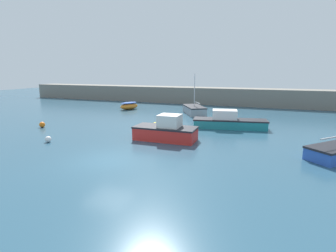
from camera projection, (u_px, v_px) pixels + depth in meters
ground_plane at (107, 162)px, 15.13m from camera, size 120.00×120.00×0.20m
harbor_breakwater at (212, 96)px, 40.94m from camera, size 67.87×3.74×2.53m
motorboat_with_cabin at (166, 131)px, 19.42m from camera, size 4.68×2.09×1.93m
sailboat_short_mast at (194, 110)px, 31.36m from camera, size 3.90×4.77×4.71m
cabin_cruiser_white at (228, 122)px, 23.51m from camera, size 6.67×2.93×1.65m
rowboat_with_red_cover at (129, 106)px, 35.12m from camera, size 2.16×3.01×1.00m
mooring_buoy_yellow at (155, 125)px, 23.95m from camera, size 0.47×0.47×0.47m
mooring_buoy_white at (48, 139)px, 18.90m from camera, size 0.44×0.44×0.44m
mooring_buoy_orange at (42, 125)px, 23.89m from camera, size 0.51×0.51×0.51m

